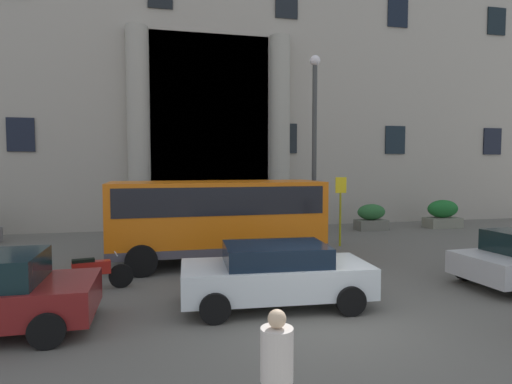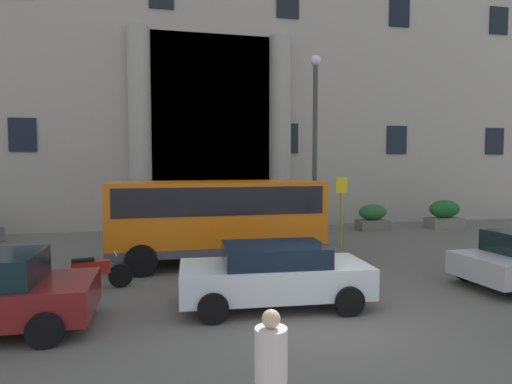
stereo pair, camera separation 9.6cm
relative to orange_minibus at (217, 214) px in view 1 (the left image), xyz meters
The scene contains 12 objects.
ground_plane 5.90m from the orange_minibus, 75.67° to the right, with size 80.00×64.00×0.12m, color #5C5A52.
office_building_facade 14.79m from the orange_minibus, 83.32° to the left, with size 38.32×9.77×20.29m.
orange_minibus is the anchor object (origin of this frame).
bus_stop_sign 5.27m from the orange_minibus, 19.71° to the left, with size 0.44×0.08×2.65m.
hedge_planter_far_east 13.05m from the orange_minibus, 23.42° to the left, with size 1.70×0.94×1.38m.
hedge_planter_west 6.72m from the orange_minibus, 44.41° to the left, with size 1.45×0.72×1.21m.
hedge_planter_east 9.68m from the orange_minibus, 32.88° to the left, with size 1.47×0.83×1.25m.
white_taxi_kerbside 4.46m from the orange_minibus, 80.35° to the right, with size 4.21×2.13×1.37m.
motorcycle_far_end 4.31m from the orange_minibus, 146.21° to the right, with size 1.98×0.67×0.89m.
scooter_by_planter 2.50m from the orange_minibus, 71.42° to the right, with size 2.07×0.56×0.89m.
pedestrian_woman_with_bag 8.94m from the orange_minibus, 93.21° to the right, with size 0.36×0.36×1.56m.
lamppost_plaza_centre 5.35m from the orange_minibus, 28.79° to the left, with size 0.40×0.40×7.28m.
Camera 1 is at (-3.09, -7.68, 3.11)m, focal length 29.59 mm.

